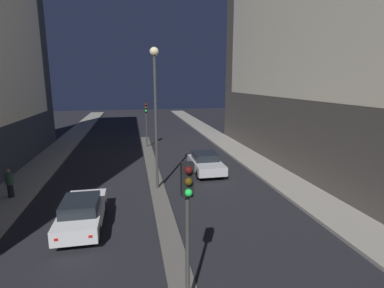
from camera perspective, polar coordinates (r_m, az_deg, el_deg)
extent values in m
cube|color=#56544F|center=(20.62, -7.15, -6.19)|extent=(0.89, 29.37, 0.12)
cylinder|color=#383838|center=(8.72, -0.85, -20.17)|extent=(0.12, 0.12, 3.37)
cube|color=black|center=(7.79, -0.90, -6.75)|extent=(0.32, 0.28, 0.90)
sphere|color=#4C0F0F|center=(7.53, -0.66, -5.01)|extent=(0.20, 0.20, 0.20)
sphere|color=#4C380A|center=(7.63, -0.65, -7.17)|extent=(0.20, 0.20, 0.20)
sphere|color=#1EEA4C|center=(7.73, -0.65, -9.27)|extent=(0.20, 0.20, 0.20)
cylinder|color=#383838|center=(29.43, -8.65, 2.73)|extent=(0.12, 0.12, 3.37)
cube|color=black|center=(29.17, -8.78, 6.87)|extent=(0.32, 0.28, 0.90)
sphere|color=#4C0F0F|center=(28.97, -8.79, 7.43)|extent=(0.20, 0.20, 0.20)
sphere|color=#4C380A|center=(29.00, -8.77, 6.84)|extent=(0.20, 0.20, 0.20)
sphere|color=#1EEA4C|center=(29.02, -8.75, 6.25)|extent=(0.20, 0.20, 0.20)
cylinder|color=#383838|center=(17.41, -6.88, 3.77)|extent=(0.16, 0.16, 7.75)
sphere|color=#F9EAB2|center=(17.31, -7.23, 17.08)|extent=(0.49, 0.49, 0.49)
cube|color=silver|center=(14.57, -20.13, -12.32)|extent=(1.75, 4.46, 0.63)
cube|color=black|center=(14.05, -20.49, -10.79)|extent=(1.49, 2.01, 0.49)
cube|color=red|center=(12.71, -24.50, -16.24)|extent=(0.14, 0.04, 0.10)
cube|color=red|center=(12.48, -18.78, -16.31)|extent=(0.14, 0.04, 0.10)
cylinder|color=black|center=(16.07, -22.07, -11.36)|extent=(0.22, 0.64, 0.64)
cylinder|color=black|center=(15.85, -16.52, -11.30)|extent=(0.22, 0.64, 0.64)
cylinder|color=black|center=(13.63, -24.21, -15.87)|extent=(0.22, 0.64, 0.64)
cylinder|color=black|center=(13.36, -17.55, -15.92)|extent=(0.22, 0.64, 0.64)
cube|color=#B2B2B7|center=(21.31, 2.69, -3.94)|extent=(1.93, 4.11, 0.60)
cube|color=black|center=(21.46, 2.50, -2.31)|extent=(1.64, 1.85, 0.50)
cube|color=red|center=(23.10, -0.17, -2.60)|extent=(0.14, 0.04, 0.10)
cube|color=red|center=(23.39, 3.07, -2.43)|extent=(0.14, 0.04, 0.10)
cylinder|color=black|center=(22.41, -0.23, -3.92)|extent=(0.22, 0.64, 0.64)
cylinder|color=black|center=(22.79, 3.99, -3.68)|extent=(0.22, 0.64, 0.64)
cylinder|color=black|center=(20.03, 1.19, -5.87)|extent=(0.22, 0.64, 0.64)
cylinder|color=black|center=(20.45, 5.88, -5.55)|extent=(0.22, 0.64, 0.64)
cylinder|color=black|center=(19.40, -31.26, -7.61)|extent=(0.31, 0.31, 0.73)
cylinder|color=#33563D|center=(19.20, -31.49, -5.65)|extent=(0.41, 0.41, 0.65)
sphere|color=#9E704C|center=(19.08, -31.63, -4.41)|extent=(0.21, 0.21, 0.21)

